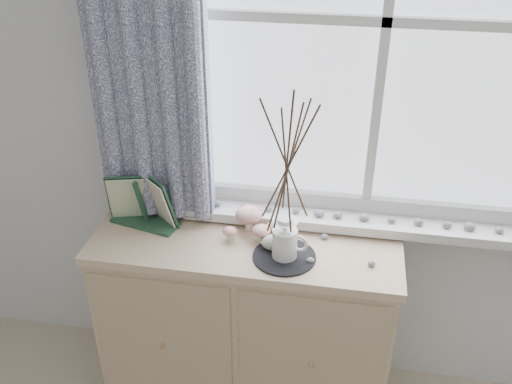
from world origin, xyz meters
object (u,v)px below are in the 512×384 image
toadstool_cluster (250,220)px  twig_pitcher (287,161)px  botanical_book (140,204)px  sideboard (246,322)px

toadstool_cluster → twig_pitcher: size_ratio=0.26×
toadstool_cluster → botanical_book: bearing=-175.0°
botanical_book → toadstool_cluster: 0.43m
sideboard → botanical_book: size_ratio=3.78×
sideboard → toadstool_cluster: size_ratio=6.48×
sideboard → botanical_book: 0.68m
sideboard → botanical_book: (-0.42, 0.02, 0.54)m
sideboard → twig_pitcher: size_ratio=1.71×
botanical_book → toadstool_cluster: botanical_book is taller
botanical_book → toadstool_cluster: bearing=18.1°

